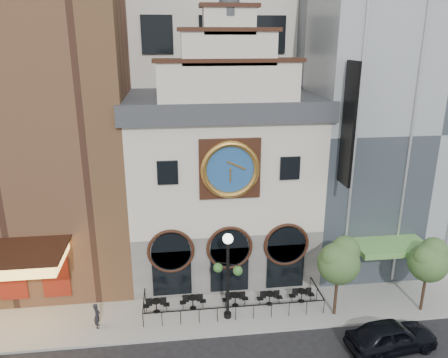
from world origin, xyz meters
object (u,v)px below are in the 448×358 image
bistro_0 (156,305)px  bistro_2 (235,299)px  bistro_3 (270,298)px  lamppost (228,267)px  pedestrian (97,316)px  tree_left (339,260)px  bistro_1 (193,302)px  car_right (391,336)px  tree_right (429,260)px  bistro_4 (302,295)px

bistro_0 → bistro_2: size_ratio=1.00×
bistro_0 → bistro_3: size_ratio=1.00×
bistro_3 → lamppost: bearing=-160.6°
pedestrian → tree_left: 14.11m
bistro_0 → bistro_1: (2.19, 0.10, 0.00)m
pedestrian → bistro_1: bearing=-83.2°
pedestrian → tree_left: size_ratio=0.31×
pedestrian → lamppost: bearing=-94.9°
car_right → tree_left: bearing=22.7°
bistro_2 → pedestrian: 8.13m
tree_right → tree_left: bearing=177.3°
bistro_3 → tree_right: bearing=-10.3°
bistro_4 → lamppost: size_ratio=0.29×
bistro_4 → lamppost: (-4.77, -1.00, 2.86)m
bistro_0 → tree_right: size_ratio=0.35×
lamppost → bistro_4: bearing=36.1°
car_right → tree_right: 5.30m
pedestrian → tree_left: tree_left is taller
bistro_4 → tree_left: 3.77m
bistro_0 → tree_left: 11.09m
pedestrian → bistro_0: bearing=-77.4°
bistro_3 → lamppost: (-2.73, -0.96, 2.86)m
tree_left → tree_right: tree_left is taller
car_right → tree_right: bearing=-57.3°
bistro_1 → bistro_3: size_ratio=1.00×
pedestrian → lamppost: size_ratio=0.28×
bistro_4 → tree_right: size_ratio=0.35×
bistro_0 → tree_right: tree_right is taller
bistro_3 → pedestrian: bearing=-174.7°
tree_left → tree_right: 5.36m
lamppost → tree_left: (6.39, -0.42, 0.24)m
tree_right → car_right: bearing=-139.8°
bistro_0 → bistro_4: same height
bistro_0 → car_right: (12.41, -4.67, 0.21)m
car_right → bistro_0: bearing=61.9°
bistro_4 → bistro_2: bearing=178.9°
bistro_3 → bistro_2: bearing=176.6°
car_right → tree_left: (-1.86, 3.20, 2.88)m
bistro_1 → tree_left: tree_left is taller
bistro_2 → bistro_4: 4.15m
bistro_2 → tree_right: bearing=-9.0°
bistro_1 → pedestrian: size_ratio=1.05×
pedestrian → tree_right: bearing=-96.8°
bistro_4 → bistro_0: bearing=179.7°
bistro_2 → pedestrian: (-8.05, -1.07, 0.29)m
bistro_2 → tree_left: 6.72m
bistro_0 → bistro_3: (6.89, -0.08, 0.00)m
pedestrian → bistro_3: bearing=-89.5°
bistro_4 → bistro_1: bearing=178.8°
bistro_0 → pedestrian: size_ratio=1.05×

